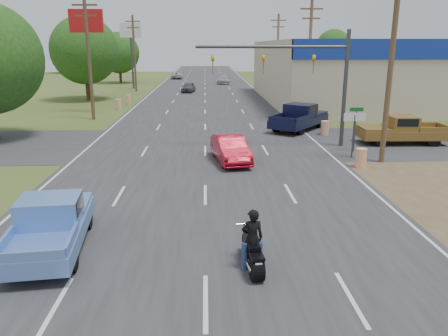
{
  "coord_description": "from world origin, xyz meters",
  "views": [
    {
      "loc": [
        0.06,
        -9.39,
        6.05
      ],
      "look_at": [
        0.77,
        7.54,
        1.3
      ],
      "focal_mm": 35.0,
      "sensor_mm": 36.0,
      "label": 1
    }
  ],
  "objects_px": {
    "blue_pickup": "(52,223)",
    "distant_car_grey": "(188,87)",
    "rider": "(252,241)",
    "navy_pickup": "(300,117)",
    "distant_car_silver": "(224,79)",
    "motorcycle": "(252,254)",
    "distant_car_white": "(176,76)",
    "red_convertible": "(230,149)",
    "brown_pickup": "(400,130)"
  },
  "relations": [
    {
      "from": "red_convertible",
      "to": "navy_pickup",
      "type": "distance_m",
      "value": 10.87
    },
    {
      "from": "brown_pickup",
      "to": "blue_pickup",
      "type": "bearing_deg",
      "value": 131.52
    },
    {
      "from": "navy_pickup",
      "to": "distant_car_silver",
      "type": "bearing_deg",
      "value": 132.78
    },
    {
      "from": "brown_pickup",
      "to": "distant_car_white",
      "type": "relative_size",
      "value": 1.25
    },
    {
      "from": "motorcycle",
      "to": "rider",
      "type": "distance_m",
      "value": 0.36
    },
    {
      "from": "red_convertible",
      "to": "motorcycle",
      "type": "distance_m",
      "value": 11.84
    },
    {
      "from": "rider",
      "to": "distant_car_grey",
      "type": "relative_size",
      "value": 0.43
    },
    {
      "from": "motorcycle",
      "to": "distant_car_white",
      "type": "distance_m",
      "value": 74.3
    },
    {
      "from": "blue_pickup",
      "to": "distant_car_white",
      "type": "distance_m",
      "value": 72.33
    },
    {
      "from": "motorcycle",
      "to": "distant_car_grey",
      "type": "relative_size",
      "value": 0.56
    },
    {
      "from": "rider",
      "to": "brown_pickup",
      "type": "distance_m",
      "value": 19.42
    },
    {
      "from": "brown_pickup",
      "to": "navy_pickup",
      "type": "bearing_deg",
      "value": 48.11
    },
    {
      "from": "brown_pickup",
      "to": "distant_car_grey",
      "type": "distance_m",
      "value": 36.03
    },
    {
      "from": "red_convertible",
      "to": "distant_car_grey",
      "type": "xyz_separation_m",
      "value": [
        -3.6,
        37.02,
        -0.04
      ]
    },
    {
      "from": "navy_pickup",
      "to": "brown_pickup",
      "type": "relative_size",
      "value": 1.09
    },
    {
      "from": "motorcycle",
      "to": "blue_pickup",
      "type": "height_order",
      "value": "blue_pickup"
    },
    {
      "from": "brown_pickup",
      "to": "distant_car_grey",
      "type": "height_order",
      "value": "brown_pickup"
    },
    {
      "from": "brown_pickup",
      "to": "rider",
      "type": "bearing_deg",
      "value": 146.68
    },
    {
      "from": "motorcycle",
      "to": "distant_car_silver",
      "type": "height_order",
      "value": "distant_car_silver"
    },
    {
      "from": "blue_pickup",
      "to": "distant_car_grey",
      "type": "height_order",
      "value": "blue_pickup"
    },
    {
      "from": "distant_car_silver",
      "to": "distant_car_white",
      "type": "relative_size",
      "value": 1.14
    },
    {
      "from": "brown_pickup",
      "to": "distant_car_grey",
      "type": "xyz_separation_m",
      "value": [
        -14.7,
        32.9,
        -0.24
      ]
    },
    {
      "from": "rider",
      "to": "blue_pickup",
      "type": "xyz_separation_m",
      "value": [
        -6.0,
        1.61,
        -0.01
      ]
    },
    {
      "from": "motorcycle",
      "to": "distant_car_silver",
      "type": "xyz_separation_m",
      "value": [
        1.76,
        62.5,
        0.24
      ]
    },
    {
      "from": "distant_car_silver",
      "to": "distant_car_white",
      "type": "distance_m",
      "value": 14.29
    },
    {
      "from": "distant_car_silver",
      "to": "distant_car_white",
      "type": "bearing_deg",
      "value": 130.71
    },
    {
      "from": "navy_pickup",
      "to": "distant_car_grey",
      "type": "height_order",
      "value": "navy_pickup"
    },
    {
      "from": "blue_pickup",
      "to": "brown_pickup",
      "type": "xyz_separation_m",
      "value": [
        17.15,
        14.29,
        0.07
      ]
    },
    {
      "from": "navy_pickup",
      "to": "blue_pickup",
      "type": "bearing_deg",
      "value": -84.03
    },
    {
      "from": "distant_car_silver",
      "to": "navy_pickup",
      "type": "bearing_deg",
      "value": -80.24
    },
    {
      "from": "distant_car_grey",
      "to": "distant_car_silver",
      "type": "relative_size",
      "value": 0.78
    },
    {
      "from": "motorcycle",
      "to": "navy_pickup",
      "type": "relative_size",
      "value": 0.36
    },
    {
      "from": "navy_pickup",
      "to": "brown_pickup",
      "type": "height_order",
      "value": "navy_pickup"
    },
    {
      "from": "red_convertible",
      "to": "rider",
      "type": "bearing_deg",
      "value": -99.63
    },
    {
      "from": "distant_car_grey",
      "to": "distant_car_white",
      "type": "xyz_separation_m",
      "value": [
        -3.18,
        25.14,
        -0.06
      ]
    },
    {
      "from": "rider",
      "to": "distant_car_grey",
      "type": "bearing_deg",
      "value": -91.92
    },
    {
      "from": "red_convertible",
      "to": "distant_car_silver",
      "type": "xyz_separation_m",
      "value": [
        1.72,
        50.67,
        0.02
      ]
    },
    {
      "from": "motorcycle",
      "to": "brown_pickup",
      "type": "bearing_deg",
      "value": 48.99
    },
    {
      "from": "distant_car_grey",
      "to": "distant_car_white",
      "type": "height_order",
      "value": "distant_car_grey"
    },
    {
      "from": "rider",
      "to": "navy_pickup",
      "type": "relative_size",
      "value": 0.28
    },
    {
      "from": "red_convertible",
      "to": "motorcycle",
      "type": "bearing_deg",
      "value": -99.6
    },
    {
      "from": "rider",
      "to": "navy_pickup",
      "type": "xyz_separation_m",
      "value": [
        5.78,
        21.01,
        0.13
      ]
    },
    {
      "from": "brown_pickup",
      "to": "distant_car_grey",
      "type": "bearing_deg",
      "value": 25.8
    },
    {
      "from": "blue_pickup",
      "to": "distant_car_grey",
      "type": "xyz_separation_m",
      "value": [
        2.45,
        47.19,
        -0.17
      ]
    },
    {
      "from": "motorcycle",
      "to": "blue_pickup",
      "type": "distance_m",
      "value": 6.24
    },
    {
      "from": "brown_pickup",
      "to": "distant_car_white",
      "type": "xyz_separation_m",
      "value": [
        -17.88,
        58.04,
        -0.3
      ]
    },
    {
      "from": "navy_pickup",
      "to": "distant_car_grey",
      "type": "relative_size",
      "value": 1.53
    },
    {
      "from": "motorcycle",
      "to": "distant_car_white",
      "type": "relative_size",
      "value": 0.49
    },
    {
      "from": "red_convertible",
      "to": "brown_pickup",
      "type": "height_order",
      "value": "brown_pickup"
    },
    {
      "from": "motorcycle",
      "to": "blue_pickup",
      "type": "bearing_deg",
      "value": 158.44
    }
  ]
}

